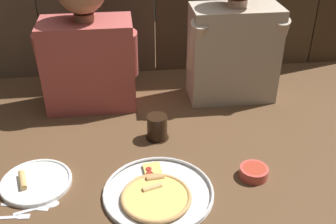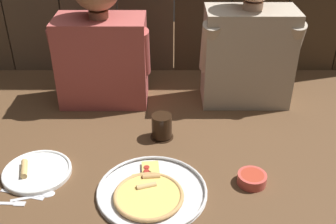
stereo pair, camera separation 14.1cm
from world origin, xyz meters
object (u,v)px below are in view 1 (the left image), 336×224
(dipping_bowl, at_px, (254,172))
(diner_right, at_px, (235,34))
(pizza_tray, at_px, (157,193))
(drinking_glass, at_px, (157,127))
(dinner_plate, at_px, (36,182))
(diner_left, at_px, (87,42))

(dipping_bowl, height_order, diner_right, diner_right)
(dipping_bowl, relative_size, diner_right, 0.15)
(pizza_tray, xyz_separation_m, drinking_glass, (0.03, 0.33, 0.04))
(dinner_plate, bearing_deg, diner_right, 33.37)
(dinner_plate, relative_size, diner_right, 0.37)
(drinking_glass, distance_m, diner_right, 0.54)
(dipping_bowl, height_order, diner_left, diner_left)
(pizza_tray, distance_m, dinner_plate, 0.41)
(dipping_bowl, distance_m, diner_right, 0.64)
(pizza_tray, height_order, dinner_plate, dinner_plate)
(diner_left, height_order, diner_right, diner_right)
(drinking_glass, bearing_deg, diner_left, 130.62)
(pizza_tray, xyz_separation_m, diner_left, (-0.23, 0.63, 0.28))
(pizza_tray, distance_m, drinking_glass, 0.33)
(dinner_plate, relative_size, diner_left, 0.38)
(diner_left, xyz_separation_m, diner_right, (0.62, -0.00, 0.01))
(diner_left, distance_m, diner_right, 0.62)
(dinner_plate, distance_m, diner_right, 0.99)
(dipping_bowl, xyz_separation_m, diner_left, (-0.56, 0.57, 0.27))
(pizza_tray, relative_size, dipping_bowl, 3.70)
(dinner_plate, height_order, drinking_glass, drinking_glass)
(diner_left, relative_size, diner_right, 0.96)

